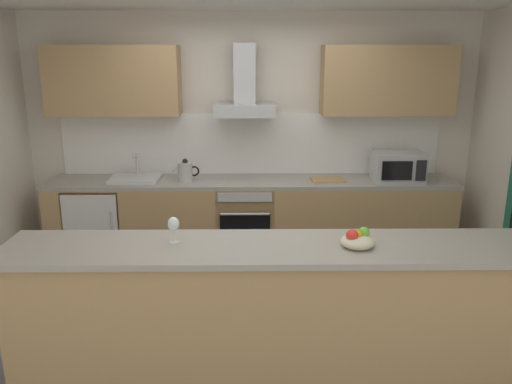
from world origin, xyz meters
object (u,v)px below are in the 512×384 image
Objects in this scene: microwave at (398,167)px; fruit_bowl at (357,240)px; kettle at (185,172)px; wine_glass at (173,225)px; range_hood at (245,93)px; sink at (135,178)px; chopping_board at (328,180)px; oven at (245,221)px; refrigerator at (99,224)px.

microwave is 2.27× the size of fruit_bowl.
wine_glass is (0.16, -1.95, 0.09)m from kettle.
sink is at bearing -174.06° from range_hood.
microwave is 0.73m from chopping_board.
kettle is 1.01m from range_hood.
sink is 1.43m from range_hood.
range_hood is (1.14, 0.12, 0.86)m from sink.
range_hood is 1.24m from chopping_board.
oven is 1.55m from refrigerator.
sink is (-2.72, 0.04, -0.12)m from microwave.
refrigerator is 2.50× the size of chopping_board.
refrigerator is 3.19m from microwave.
microwave is 1.75m from range_hood.
wine_glass reaches higher than kettle.
fruit_bowl is at bearing -4.29° from wine_glass.
kettle is (-0.61, -0.03, 0.55)m from oven.
chopping_board is at bearing -1.58° from oven.
sink is 0.53m from kettle.
wine_glass reaches higher than oven.
wine_glass is (-0.45, -2.11, -0.70)m from range_hood.
microwave reaches higher than kettle.
sink is 1.73× the size of kettle.
range_hood reaches higher than kettle.
range_hood is 2.27m from wine_glass.
sink reaches higher than chopping_board.
range_hood reaches higher than chopping_board.
oven is 1.33m from range_hood.
chopping_board is (0.86, -0.02, 0.45)m from oven.
sink is at bearing 179.45° from oven.
fruit_bowl is at bearing -71.25° from range_hood.
refrigerator is 2.94× the size of kettle.
oven is 2.27m from fruit_bowl.
oven is at bearing 109.84° from fruit_bowl.
wine_glass is 2.36m from chopping_board.
chopping_board is (-0.72, 0.00, -0.14)m from microwave.
wine_glass is at bearing -136.10° from microwave.
range_hood reaches higher than refrigerator.
wine_glass is at bearing -60.90° from refrigerator.
sink is 2.11m from wine_glass.
fruit_bowl is (0.75, -2.07, 0.55)m from oven.
wine_glass is at bearing -102.10° from range_hood.
kettle is at bearing 123.69° from fruit_bowl.
kettle is 1.62× the size of wine_glass.
refrigerator is 0.65m from sink.
sink is at bearing 179.18° from microwave.
wine_glass is at bearing -123.81° from chopping_board.
oven is 1.60× the size of sink.
refrigerator is 3.86× the size of fruit_bowl.
oven is 4.50× the size of wine_glass.
kettle is 1.47m from chopping_board.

